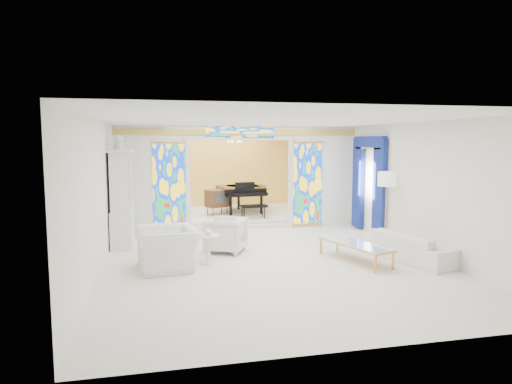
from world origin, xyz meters
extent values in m
plane|color=silver|center=(0.00, 0.00, 0.00)|extent=(12.00, 12.00, 0.00)
cube|color=white|center=(0.00, 0.00, 3.00)|extent=(7.00, 12.00, 0.02)
cube|color=white|center=(0.00, 6.00, 1.50)|extent=(7.00, 0.02, 3.00)
cube|color=white|center=(0.00, -6.00, 1.50)|extent=(7.00, 0.02, 3.00)
cube|color=white|center=(-3.50, 0.00, 1.50)|extent=(0.02, 12.00, 3.00)
cube|color=white|center=(3.50, 0.00, 1.50)|extent=(0.02, 12.00, 3.00)
cube|color=white|center=(-2.50, 2.00, 1.50)|extent=(2.00, 0.18, 3.00)
cube|color=white|center=(2.50, 2.00, 1.50)|extent=(2.00, 0.18, 3.00)
cube|color=white|center=(0.00, 2.00, 2.80)|extent=(3.00, 0.18, 0.40)
cube|color=silver|center=(-1.50, 1.90, 1.30)|extent=(0.12, 0.06, 2.60)
cube|color=silver|center=(1.50, 1.90, 1.30)|extent=(0.12, 0.06, 2.60)
cube|color=silver|center=(0.00, 1.90, 2.65)|extent=(3.24, 0.06, 0.12)
cube|color=#E6BC56|center=(0.00, 1.90, 2.82)|extent=(7.00, 0.05, 0.18)
cube|color=gold|center=(-2.03, 1.89, 1.30)|extent=(0.90, 0.04, 2.40)
cube|color=gold|center=(2.03, 1.89, 1.30)|extent=(0.90, 0.04, 2.40)
cube|color=gold|center=(0.00, 1.89, 2.82)|extent=(2.00, 0.04, 0.34)
cube|color=silver|center=(0.00, 4.10, 0.09)|extent=(6.80, 3.80, 0.18)
cube|color=#F0B453|center=(0.00, 5.88, 1.50)|extent=(6.70, 0.10, 2.90)
cylinder|color=#CF9148|center=(0.20, 4.00, 2.55)|extent=(0.48, 0.48, 0.30)
cube|color=navy|center=(3.40, 0.05, 1.35)|extent=(0.12, 0.55, 2.60)
cube|color=navy|center=(3.40, 1.35, 1.35)|extent=(0.12, 0.55, 2.60)
cube|color=navy|center=(3.40, 0.70, 2.55)|extent=(0.14, 1.70, 0.30)
cube|color=gold|center=(3.40, 0.70, 2.38)|extent=(0.12, 1.50, 0.06)
cube|color=silver|center=(-3.22, 0.60, 0.45)|extent=(0.50, 1.40, 0.90)
cube|color=silver|center=(-3.22, 0.60, 1.60)|extent=(0.44, 1.30, 1.40)
cube|color=white|center=(-2.99, 0.60, 1.60)|extent=(0.01, 1.20, 1.30)
cube|color=silver|center=(-3.22, 0.60, 2.34)|extent=(0.56, 1.46, 0.08)
cylinder|color=white|center=(-3.22, 0.25, 2.46)|extent=(0.22, 0.22, 0.16)
sphere|color=white|center=(-3.22, 0.25, 2.62)|extent=(0.20, 0.20, 0.20)
imported|color=white|center=(-2.18, -1.77, 0.41)|extent=(1.27, 1.41, 0.83)
imported|color=white|center=(-0.84, -0.66, 0.40)|extent=(1.17, 1.16, 0.80)
imported|color=silver|center=(2.95, -2.29, 0.31)|extent=(1.36, 2.24, 0.61)
cylinder|color=silver|center=(-1.35, -1.59, 0.60)|extent=(0.57, 0.57, 0.04)
cylinder|color=silver|center=(-1.35, -1.59, 0.30)|extent=(0.10, 0.10, 0.58)
cylinder|color=silver|center=(-1.35, -1.59, 0.02)|extent=(0.38, 0.38, 0.03)
imported|color=silver|center=(-1.35, -1.59, 0.70)|extent=(0.19, 0.19, 0.17)
cube|color=white|center=(1.73, -2.12, 0.39)|extent=(1.04, 1.90, 0.04)
cube|color=#CF9148|center=(1.73, -2.12, 0.37)|extent=(1.08, 1.94, 0.03)
cube|color=#CF9148|center=(1.75, -3.02, 0.19)|extent=(0.05, 0.05, 0.37)
cube|color=#CF9148|center=(2.21, -2.88, 0.19)|extent=(0.05, 0.05, 0.37)
cube|color=#CF9148|center=(1.25, -1.36, 0.19)|extent=(0.05, 0.05, 0.37)
cube|color=#CF9148|center=(1.71, -1.22, 0.19)|extent=(0.05, 0.05, 0.37)
cylinder|color=#CF9148|center=(3.20, -0.70, 0.02)|extent=(0.37, 0.37, 0.03)
cylinder|color=#CF9148|center=(3.20, -0.70, 0.83)|extent=(0.04, 0.04, 1.66)
cylinder|color=white|center=(3.20, -0.70, 1.64)|extent=(0.53, 0.53, 0.35)
cube|color=black|center=(0.41, 4.13, 0.90)|extent=(1.52, 1.60, 0.27)
cylinder|color=black|center=(0.66, 4.49, 0.90)|extent=(1.50, 1.50, 0.27)
cube|color=black|center=(0.49, 3.28, 0.87)|extent=(1.31, 0.41, 0.10)
cube|color=white|center=(0.50, 3.20, 0.88)|extent=(1.19, 0.21, 0.03)
cube|color=black|center=(0.46, 3.61, 1.11)|extent=(0.67, 0.09, 0.24)
cube|color=black|center=(0.55, 2.71, 0.56)|extent=(0.89, 0.42, 0.08)
cylinder|color=black|center=(-0.05, 3.41, 0.48)|extent=(0.10, 0.10, 0.59)
cylinder|color=black|center=(0.99, 3.52, 0.48)|extent=(0.10, 0.10, 0.59)
cylinder|color=black|center=(0.45, 4.71, 0.48)|extent=(0.10, 0.10, 0.59)
cube|color=brown|center=(-0.45, 3.70, 0.71)|extent=(0.83, 0.72, 0.56)
cube|color=#333835|center=(-0.35, 3.48, 0.74)|extent=(0.42, 0.21, 0.36)
cone|color=brown|center=(-0.62, 3.43, 0.30)|extent=(0.05, 0.05, 0.25)
cone|color=brown|center=(-0.13, 3.66, 0.30)|extent=(0.05, 0.05, 0.25)
cone|color=brown|center=(-0.76, 3.74, 0.30)|extent=(0.05, 0.05, 0.25)
cone|color=brown|center=(-0.27, 3.96, 0.30)|extent=(0.05, 0.05, 0.25)
camera|label=1|loc=(-2.39, -10.98, 2.57)|focal=32.00mm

